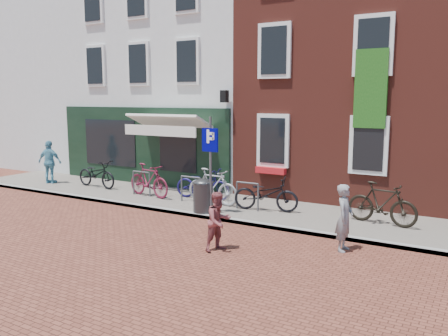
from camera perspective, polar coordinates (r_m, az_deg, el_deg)
The scene contains 16 objects.
ground at distance 12.81m, azimuth -1.60°, elevation -6.47°, with size 80.00×80.00×0.00m, color brown.
sidewalk at distance 13.62m, azimuth 5.35°, elevation -5.37°, with size 24.00×3.00×0.10m, color slate.
building_stucco at distance 20.99m, azimuth -3.16°, elevation 11.81°, with size 8.00×8.00×9.00m, color silver.
building_brick_mid at distance 18.15m, azimuth 16.15°, elevation 13.57°, with size 6.00×8.00×10.00m, color maroon.
filler_left at distance 25.89m, azimuth -17.40°, elevation 10.84°, with size 7.00×8.00×9.00m, color silver.
litter_bin at distance 13.15m, azimuth -2.61°, elevation -3.22°, with size 0.57×0.57×1.04m.
parking_sign at distance 12.75m, azimuth -1.71°, elevation 1.84°, with size 0.50×0.08×2.74m.
woman at distance 10.48m, azimuth 14.69°, elevation -5.99°, with size 0.54×0.36×1.49m, color gray.
boy at distance 10.18m, azimuth -0.67°, elevation -6.63°, with size 0.64×0.50×1.32m, color brown.
cafe_person at distance 18.80m, azimuth -20.78°, elevation 0.70°, with size 0.96×0.40×1.65m, color #5CA2B8.
bicycle_0 at distance 17.45m, azimuth -15.52°, elevation -0.71°, with size 0.66×1.89×0.99m, color black.
bicycle_1 at distance 15.42m, azimuth -9.32°, elevation -1.51°, with size 0.52×1.83×1.10m, color maroon.
bicycle_2 at distance 14.92m, azimuth -2.66°, elevation -1.96°, with size 0.66×1.89×0.99m, color #18124C.
bicycle_3 at distance 14.17m, azimuth -1.44°, elevation -2.30°, with size 0.52×1.83×1.10m, color #949496.
bicycle_4 at distance 13.39m, azimuth 5.22°, elevation -3.22°, with size 0.66×1.89×0.99m, color black.
bicycle_5 at distance 12.58m, azimuth 18.99°, elevation -4.18°, with size 0.52×1.83×1.10m, color black.
Camera 1 is at (6.55, -10.49, 3.34)m, focal length 36.88 mm.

